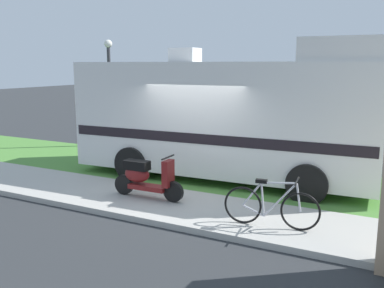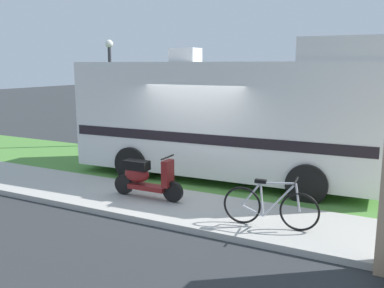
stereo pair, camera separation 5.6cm
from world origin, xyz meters
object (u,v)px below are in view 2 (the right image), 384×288
motorhome_rv (229,116)px  street_lamp_post (110,82)px  pickup_truck_near (302,123)px  scooter (145,177)px  bicycle (270,206)px

motorhome_rv → street_lamp_post: bearing=158.8°
motorhome_rv → pickup_truck_near: (0.83, 4.55, -0.70)m
scooter → pickup_truck_near: 7.37m
motorhome_rv → scooter: (-0.86, -2.62, -1.10)m
street_lamp_post → bicycle: bearing=-34.4°
motorhome_rv → scooter: bearing=-108.1°
scooter → bicycle: 2.94m
motorhome_rv → bicycle: 3.84m
motorhome_rv → scooter: size_ratio=4.54×
scooter → street_lamp_post: size_ratio=0.44×
scooter → pickup_truck_near: bearing=76.8°
motorhome_rv → street_lamp_post: (-5.43, 2.10, 0.67)m
scooter → pickup_truck_near: pickup_truck_near is taller
scooter → pickup_truck_near: size_ratio=0.33×
bicycle → scooter: bearing=172.0°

